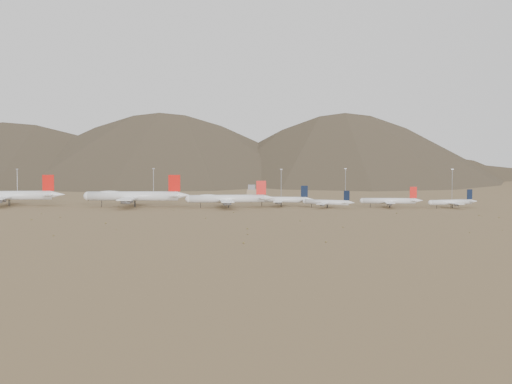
{
  "coord_description": "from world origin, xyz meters",
  "views": [
    {
      "loc": [
        50.26,
        -482.8,
        40.32
      ],
      "look_at": [
        36.14,
        30.0,
        11.0
      ],
      "focal_mm": 50.0,
      "sensor_mm": 36.0,
      "label": 1
    }
  ],
  "objects_px": {
    "widebody_west": "(8,195)",
    "widebody_east": "(227,199)",
    "narrowbody_b": "(328,202)",
    "control_tower": "(252,193)",
    "widebody_centre": "(133,196)",
    "narrowbody_a": "(282,200)"
  },
  "relations": [
    {
      "from": "widebody_centre",
      "to": "control_tower",
      "type": "height_order",
      "value": "widebody_centre"
    },
    {
      "from": "widebody_west",
      "to": "widebody_east",
      "type": "relative_size",
      "value": 1.2
    },
    {
      "from": "narrowbody_a",
      "to": "narrowbody_b",
      "type": "distance_m",
      "value": 36.03
    },
    {
      "from": "narrowbody_a",
      "to": "widebody_west",
      "type": "bearing_deg",
      "value": -174.84
    },
    {
      "from": "widebody_west",
      "to": "widebody_centre",
      "type": "distance_m",
      "value": 94.78
    },
    {
      "from": "widebody_east",
      "to": "widebody_centre",
      "type": "bearing_deg",
      "value": 167.19
    },
    {
      "from": "widebody_east",
      "to": "narrowbody_b",
      "type": "bearing_deg",
      "value": -9.08
    },
    {
      "from": "widebody_east",
      "to": "control_tower",
      "type": "bearing_deg",
      "value": 73.22
    },
    {
      "from": "widebody_centre",
      "to": "narrowbody_a",
      "type": "height_order",
      "value": "widebody_centre"
    },
    {
      "from": "widebody_centre",
      "to": "narrowbody_a",
      "type": "bearing_deg",
      "value": 2.97
    },
    {
      "from": "widebody_east",
      "to": "narrowbody_a",
      "type": "distance_m",
      "value": 41.62
    },
    {
      "from": "narrowbody_b",
      "to": "control_tower",
      "type": "bearing_deg",
      "value": 142.38
    },
    {
      "from": "widebody_centre",
      "to": "widebody_west",
      "type": "bearing_deg",
      "value": 174.34
    },
    {
      "from": "widebody_east",
      "to": "narrowbody_b",
      "type": "relative_size",
      "value": 1.75
    },
    {
      "from": "narrowbody_a",
      "to": "widebody_east",
      "type": "bearing_deg",
      "value": -155.47
    },
    {
      "from": "widebody_west",
      "to": "narrowbody_b",
      "type": "xyz_separation_m",
      "value": [
        234.74,
        -12.88,
        -3.76
      ]
    },
    {
      "from": "widebody_west",
      "to": "narrowbody_b",
      "type": "bearing_deg",
      "value": -10.09
    },
    {
      "from": "control_tower",
      "to": "widebody_east",
      "type": "bearing_deg",
      "value": -98.49
    },
    {
      "from": "narrowbody_b",
      "to": "control_tower",
      "type": "xyz_separation_m",
      "value": [
        -57.41,
        96.85,
        1.17
      ]
    },
    {
      "from": "widebody_west",
      "to": "control_tower",
      "type": "bearing_deg",
      "value": 18.39
    },
    {
      "from": "widebody_centre",
      "to": "narrowbody_b",
      "type": "distance_m",
      "value": 140.38
    },
    {
      "from": "widebody_west",
      "to": "widebody_east",
      "type": "height_order",
      "value": "widebody_west"
    }
  ]
}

